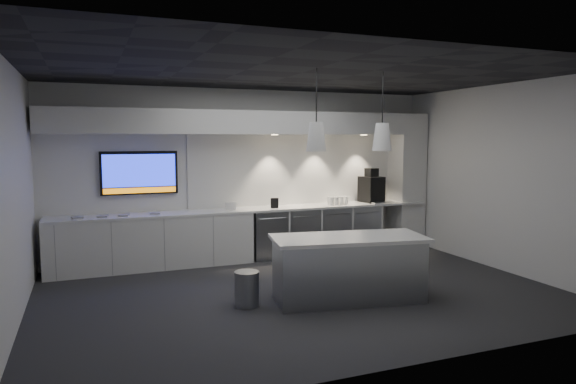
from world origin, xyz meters
name	(u,v)px	position (x,y,z in m)	size (l,w,h in m)	color
floor	(302,292)	(0.00, 0.00, 0.00)	(7.00, 7.00, 0.00)	#28282A
ceiling	(302,73)	(0.00, 0.00, 3.00)	(7.00, 7.00, 0.00)	black
wall_back	(248,173)	(0.00, 2.50, 1.50)	(7.00, 7.00, 0.00)	white
wall_front	(410,208)	(0.00, -2.50, 1.50)	(7.00, 7.00, 0.00)	white
wall_left	(12,196)	(-3.50, 0.00, 1.50)	(7.00, 7.00, 0.00)	white
wall_right	(502,178)	(3.50, 0.00, 1.50)	(7.00, 7.00, 0.00)	white
back_counter	(254,210)	(0.00, 2.17, 0.88)	(6.80, 0.65, 0.04)	white
left_base_cabinets	(153,242)	(-1.75, 2.17, 0.43)	(3.30, 0.63, 0.86)	silver
fridge_unit_a	(267,234)	(0.25, 2.17, 0.42)	(0.60, 0.61, 0.85)	gray
fridge_unit_b	(299,232)	(0.88, 2.17, 0.42)	(0.60, 0.61, 0.85)	gray
fridge_unit_c	(330,229)	(1.51, 2.17, 0.42)	(0.60, 0.61, 0.85)	gray
fridge_unit_d	(360,227)	(2.14, 2.17, 0.42)	(0.60, 0.61, 0.85)	gray
backsplash	(309,169)	(1.20, 2.48, 1.55)	(4.60, 0.03, 1.30)	silver
soffit	(252,123)	(0.00, 2.20, 2.40)	(6.90, 0.60, 0.40)	silver
column	(406,180)	(3.20, 2.20, 1.30)	(0.55, 0.55, 2.60)	silver
wall_tv	(139,173)	(-1.90, 2.45, 1.56)	(1.25, 0.07, 0.72)	black
island	(348,268)	(0.45, -0.51, 0.43)	(2.12, 1.19, 0.85)	gray
bin	(247,289)	(-0.87, -0.27, 0.22)	(0.32, 0.32, 0.45)	gray
coffee_machine	(371,188)	(2.40, 2.20, 1.17)	(0.41, 0.57, 0.66)	black
sign_black	(275,203)	(0.36, 2.08, 0.99)	(0.14, 0.02, 0.18)	black
sign_white	(231,206)	(-0.43, 2.11, 0.97)	(0.18, 0.02, 0.14)	white
cup_cluster	(338,201)	(1.62, 2.08, 0.98)	(0.38, 0.18, 0.15)	white
tray_a	(77,217)	(-2.88, 2.11, 0.91)	(0.16, 0.16, 0.03)	#969696
tray_b	(103,216)	(-2.51, 2.11, 0.91)	(0.16, 0.16, 0.03)	#969696
tray_c	(124,215)	(-2.19, 2.09, 0.91)	(0.16, 0.16, 0.03)	#969696
tray_d	(155,213)	(-1.70, 2.13, 0.91)	(0.16, 0.16, 0.03)	#969696
pendant_left	(316,137)	(-0.03, -0.51, 2.15)	(0.25, 0.25, 1.06)	silver
pendant_right	(382,137)	(0.93, -0.51, 2.15)	(0.25, 0.25, 1.06)	silver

